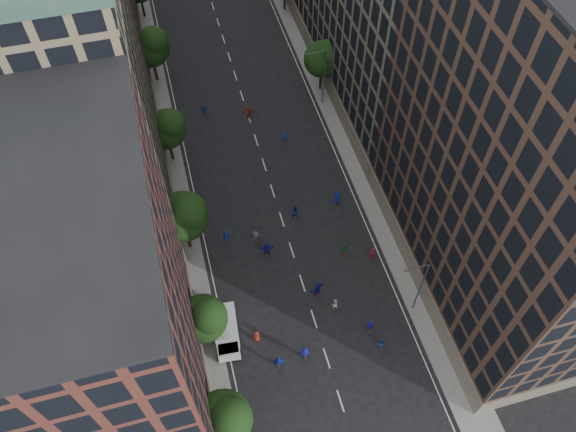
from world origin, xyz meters
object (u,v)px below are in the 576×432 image
object	(u,v)px
streetlamp_far	(322,75)
cargo_van	(226,331)
skater_2	(380,343)
streetlamp_near	(419,285)
skater_1	(370,326)

from	to	relation	value
streetlamp_far	cargo_van	world-z (taller)	streetlamp_far
cargo_van	skater_2	distance (m)	15.76
streetlamp_near	skater_1	size ratio (longest dim) A/B	4.93
streetlamp_near	skater_1	xyz separation A→B (m)	(-5.15, -1.12, -4.25)
skater_1	skater_2	distance (m)	2.15
cargo_van	skater_2	bearing A→B (deg)	-14.12
skater_1	cargo_van	bearing A→B (deg)	-2.52
streetlamp_far	skater_2	distance (m)	36.80
streetlamp_near	cargo_van	size ratio (longest dim) A/B	1.64
streetlamp_near	skater_2	xyz separation A→B (m)	(-4.75, -3.23, -4.33)
skater_2	cargo_van	bearing A→B (deg)	-32.70
streetlamp_near	streetlamp_far	size ratio (longest dim) A/B	1.00
skater_1	skater_2	xyz separation A→B (m)	(0.41, -2.11, -0.09)
streetlamp_far	skater_2	world-z (taller)	streetlamp_far
streetlamp_near	cargo_van	distance (m)	20.08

